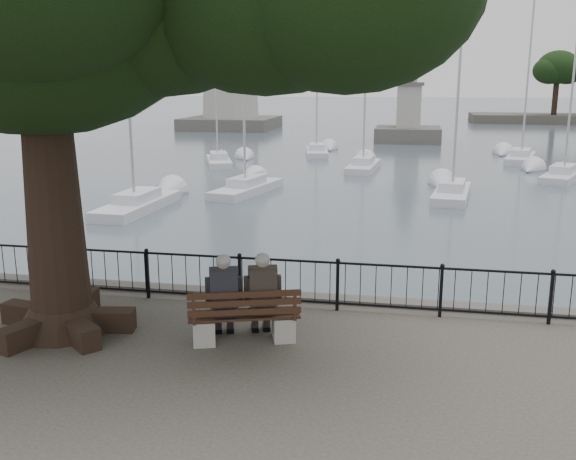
% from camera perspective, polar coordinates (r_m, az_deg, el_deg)
% --- Properties ---
extents(harbor, '(260.00, 260.00, 1.20)m').
position_cam_1_polar(harbor, '(13.72, 0.40, -8.09)').
color(harbor, '#474542').
rests_on(harbor, ground).
extents(railing, '(22.06, 0.06, 1.00)m').
position_cam_1_polar(railing, '(12.91, 0.00, -4.50)').
color(railing, black).
rests_on(railing, ground).
extents(bench, '(2.02, 1.15, 1.02)m').
position_cam_1_polar(bench, '(11.32, -3.91, -8.23)').
color(bench, gray).
rests_on(bench, ground).
extents(person_left, '(0.63, 0.88, 1.62)m').
position_cam_1_polar(person_left, '(11.27, -5.70, -6.24)').
color(person_left, black).
rests_on(person_left, ground).
extents(person_right, '(0.63, 0.88, 1.62)m').
position_cam_1_polar(person_right, '(11.31, -2.31, -6.13)').
color(person_right, black).
rests_on(person_right, ground).
extents(lighthouse, '(9.99, 9.99, 30.59)m').
position_cam_1_polar(lighthouse, '(74.77, -5.28, 18.85)').
color(lighthouse, '#474542').
rests_on(lighthouse, ground).
extents(lion_monument, '(5.79, 5.79, 8.59)m').
position_cam_1_polar(lion_monument, '(59.61, 10.66, 9.78)').
color(lion_monument, '#474542').
rests_on(lion_monument, ground).
extents(sailboat_a, '(1.82, 5.92, 11.11)m').
position_cam_1_polar(sailboat_a, '(28.33, -13.22, 2.35)').
color(sailboat_a, silver).
rests_on(sailboat_a, ground).
extents(sailboat_b, '(2.68, 5.73, 11.12)m').
position_cam_1_polar(sailboat_b, '(31.84, -3.70, 3.86)').
color(sailboat_b, silver).
rests_on(sailboat_b, ground).
extents(sailboat_c, '(2.19, 5.63, 11.35)m').
position_cam_1_polar(sailboat_c, '(31.50, 14.36, 3.39)').
color(sailboat_c, silver).
rests_on(sailboat_c, ground).
extents(sailboat_d, '(3.46, 5.66, 10.65)m').
position_cam_1_polar(sailboat_d, '(39.37, 23.22, 4.60)').
color(sailboat_d, silver).
rests_on(sailboat_d, ground).
extents(sailboat_e, '(3.15, 5.35, 11.91)m').
position_cam_1_polar(sailboat_e, '(42.96, -6.17, 6.28)').
color(sailboat_e, silver).
rests_on(sailboat_e, ground).
extents(sailboat_f, '(1.90, 5.58, 10.51)m').
position_cam_1_polar(sailboat_f, '(40.41, 6.72, 5.77)').
color(sailboat_f, silver).
rests_on(sailboat_f, ground).
extents(sailboat_g, '(2.92, 6.11, 10.85)m').
position_cam_1_polar(sailboat_g, '(47.24, 19.97, 6.14)').
color(sailboat_g, silver).
rests_on(sailboat_g, ground).
extents(sailboat_h, '(2.43, 5.65, 12.05)m').
position_cam_1_polar(sailboat_h, '(48.36, 2.58, 7.11)').
color(sailboat_h, silver).
rests_on(sailboat_h, ground).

